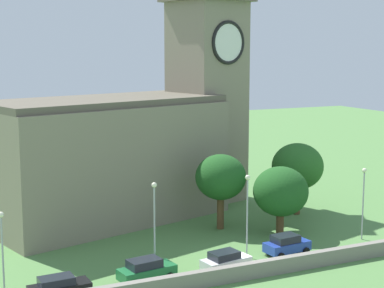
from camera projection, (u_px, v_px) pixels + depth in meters
ground_plane at (177, 222)px, 65.36m from camera, size 200.00×200.00×0.00m
church at (138, 135)px, 67.72m from camera, size 31.99×17.51×27.79m
quay_barrier at (263, 268)px, 49.77m from camera, size 48.30×0.70×1.28m
car_black at (59, 287)px, 45.37m from camera, size 4.54×2.27×1.63m
car_green at (146, 270)px, 48.60m from camera, size 4.75×2.67×1.83m
car_white at (226, 261)px, 50.93m from camera, size 4.35×2.58×1.66m
car_blue at (287, 244)px, 54.93m from camera, size 4.25×2.46×1.81m
streetlamp_west_end at (2, 240)px, 45.05m from camera, size 0.44×0.44×6.44m
streetlamp_west_mid at (154, 212)px, 50.43m from camera, size 0.44×0.44×7.40m
streetlamp_central at (247, 203)px, 53.56m from camera, size 0.44×0.44×7.35m
streetlamp_east_mid at (364, 192)px, 58.69m from camera, size 0.44×0.44×6.94m
tree_riverside_east at (298, 167)px, 67.69m from camera, size 5.63×5.63×7.88m
tree_riverside_west at (281, 192)px, 60.66m from camera, size 5.42×5.42×6.69m
tree_churchyard at (221, 178)px, 62.15m from camera, size 5.10×5.10×7.63m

